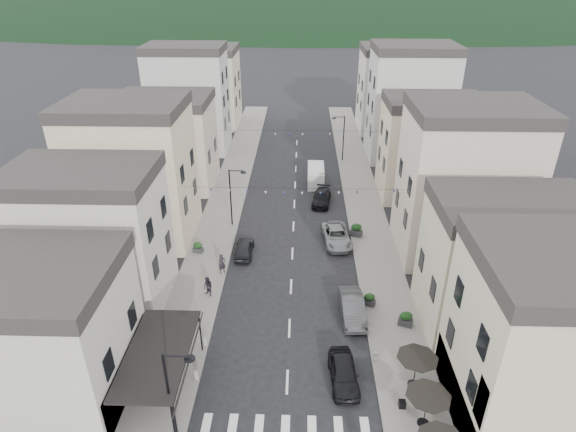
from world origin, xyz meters
name	(u,v)px	position (x,y,z in m)	size (l,w,h in m)	color
sidewalk_left	(227,199)	(-7.50, 32.00, 0.06)	(4.00, 76.00, 0.12)	slate
sidewalk_right	(363,200)	(7.50, 32.00, 0.06)	(4.00, 76.00, 0.12)	slate
hill_backdrop	(302,5)	(0.00, 300.00, 0.00)	(640.00, 360.00, 70.00)	black
boutique_building	(19,339)	(-15.50, 5.00, 4.00)	(12.00, 8.00, 8.00)	#B2ADA3
bistro_building	(558,349)	(14.50, 4.00, 5.00)	(10.00, 8.00, 10.00)	#BBB394
boutique_awning	(162,354)	(-7.25, 5.00, 3.11)	(3.77, 7.50, 3.28)	black
buildings_row_left	(171,129)	(-14.50, 37.75, 6.12)	(10.20, 54.16, 14.00)	#B2ADA3
buildings_row_right	(425,133)	(14.50, 36.59, 6.32)	(10.20, 54.16, 14.50)	#BBB394
cafe_terrace	(428,399)	(7.70, 2.80, 2.36)	(2.50, 8.10, 2.53)	black
streetlamp_left_near	(173,387)	(-5.82, 2.00, 3.70)	(1.70, 0.56, 6.00)	black
streetlamp_left_far	(233,192)	(-5.82, 26.00, 3.70)	(1.70, 0.56, 6.00)	black
streetlamp_right_far	(342,134)	(5.82, 44.00, 3.70)	(1.70, 0.56, 6.00)	black
bollards	(287,383)	(0.00, 5.50, 0.42)	(11.66, 10.26, 0.60)	gray
bunting_near	(293,192)	(0.00, 22.00, 5.65)	(19.00, 0.28, 0.62)	black
bunting_far	(296,133)	(0.00, 38.00, 5.65)	(19.00, 0.28, 0.62)	black
parked_car_a	(344,373)	(3.50, 6.18, 0.71)	(1.68, 4.19, 1.43)	black
parked_car_b	(352,308)	(4.60, 12.48, 0.77)	(1.63, 4.67, 1.54)	#37373A
parked_car_c	(336,236)	(4.06, 23.03, 0.71)	(2.37, 5.13, 1.43)	gray
parked_car_d	(322,198)	(2.95, 31.29, 0.65)	(1.82, 4.48, 1.30)	black
parked_car_e	(244,248)	(-4.31, 20.70, 0.66)	(1.56, 3.89, 1.32)	black
delivery_van	(316,175)	(2.42, 36.53, 1.12)	(1.93, 4.78, 2.28)	silver
pedestrian_a	(222,264)	(-5.80, 17.63, 1.01)	(0.65, 0.42, 1.77)	black
pedestrian_b	(208,287)	(-6.42, 14.49, 0.95)	(0.81, 0.63, 1.66)	black
planter_la	(183,324)	(-7.52, 10.53, 0.61)	(0.98, 0.65, 1.01)	#313234
planter_lb	(198,247)	(-8.49, 20.80, 0.61)	(0.99, 0.69, 1.00)	#323235
planter_ra	(406,319)	(8.33, 11.46, 0.68)	(1.16, 0.88, 1.15)	#2A2A2C
planter_rb	(369,299)	(6.00, 13.69, 0.62)	(1.05, 0.84, 1.03)	#2B2B2E
planter_rc	(356,230)	(6.00, 24.18, 0.74)	(1.30, 1.03, 1.28)	#313133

